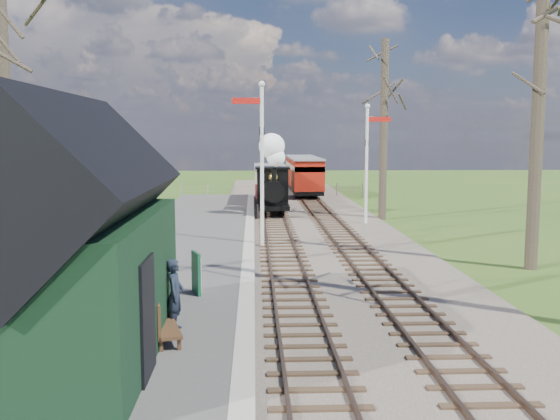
{
  "coord_description": "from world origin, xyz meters",
  "views": [
    {
      "loc": [
        -1.01,
        -7.14,
        4.2
      ],
      "look_at": [
        -0.08,
        14.85,
        1.6
      ],
      "focal_mm": 40.0,
      "sensor_mm": 36.0,
      "label": 1
    }
  ],
  "objects_px": {
    "locomotive": "(273,180)",
    "sign_board": "(196,273)",
    "semaphore_near": "(260,152)",
    "semaphore_far": "(368,155)",
    "station_shed": "(70,245)",
    "coach": "(270,181)",
    "bench": "(160,319)",
    "person": "(175,295)",
    "red_carriage_b": "(301,172)",
    "red_carriage_a": "(307,176)"
  },
  "relations": [
    {
      "from": "station_shed",
      "to": "sign_board",
      "type": "distance_m",
      "value": 5.13
    },
    {
      "from": "semaphore_near",
      "to": "locomotive",
      "type": "relative_size",
      "value": 1.49
    },
    {
      "from": "semaphore_near",
      "to": "bench",
      "type": "distance_m",
      "value": 11.71
    },
    {
      "from": "red_carriage_b",
      "to": "sign_board",
      "type": "bearing_deg",
      "value": -98.97
    },
    {
      "from": "sign_board",
      "to": "station_shed",
      "type": "bearing_deg",
      "value": -111.69
    },
    {
      "from": "locomotive",
      "to": "coach",
      "type": "xyz_separation_m",
      "value": [
        0.01,
        6.06,
        -0.51
      ]
    },
    {
      "from": "coach",
      "to": "sign_board",
      "type": "height_order",
      "value": "coach"
    },
    {
      "from": "semaphore_near",
      "to": "sign_board",
      "type": "distance_m",
      "value": 8.17
    },
    {
      "from": "person",
      "to": "red_carriage_b",
      "type": "bearing_deg",
      "value": -3.63
    },
    {
      "from": "red_carriage_b",
      "to": "person",
      "type": "bearing_deg",
      "value": -98.47
    },
    {
      "from": "bench",
      "to": "person",
      "type": "distance_m",
      "value": 0.76
    },
    {
      "from": "station_shed",
      "to": "person",
      "type": "xyz_separation_m",
      "value": [
        1.65,
        1.53,
        -1.32
      ]
    },
    {
      "from": "coach",
      "to": "semaphore_far",
      "type": "bearing_deg",
      "value": -65.26
    },
    {
      "from": "red_carriage_b",
      "to": "bench",
      "type": "height_order",
      "value": "red_carriage_b"
    },
    {
      "from": "coach",
      "to": "red_carriage_a",
      "type": "height_order",
      "value": "red_carriage_a"
    },
    {
      "from": "red_carriage_a",
      "to": "sign_board",
      "type": "relative_size",
      "value": 4.82
    },
    {
      "from": "locomotive",
      "to": "bench",
      "type": "distance_m",
      "value": 20.8
    },
    {
      "from": "semaphore_far",
      "to": "red_carriage_b",
      "type": "xyz_separation_m",
      "value": [
        -1.77,
        18.79,
        -1.84
      ]
    },
    {
      "from": "person",
      "to": "red_carriage_a",
      "type": "bearing_deg",
      "value": -5.16
    },
    {
      "from": "station_shed",
      "to": "red_carriage_b",
      "type": "height_order",
      "value": "station_shed"
    },
    {
      "from": "sign_board",
      "to": "bench",
      "type": "height_order",
      "value": "sign_board"
    },
    {
      "from": "semaphore_near",
      "to": "station_shed",
      "type": "bearing_deg",
      "value": -106.38
    },
    {
      "from": "locomotive",
      "to": "bench",
      "type": "xyz_separation_m",
      "value": [
        -2.86,
        -20.56,
        -1.31
      ]
    },
    {
      "from": "coach",
      "to": "station_shed",
      "type": "bearing_deg",
      "value": -98.88
    },
    {
      "from": "coach",
      "to": "red_carriage_a",
      "type": "distance_m",
      "value": 4.6
    },
    {
      "from": "semaphore_far",
      "to": "sign_board",
      "type": "xyz_separation_m",
      "value": [
        -6.86,
        -13.45,
        -2.62
      ]
    },
    {
      "from": "person",
      "to": "sign_board",
      "type": "bearing_deg",
      "value": 1.75
    },
    {
      "from": "station_shed",
      "to": "coach",
      "type": "height_order",
      "value": "station_shed"
    },
    {
      "from": "semaphore_far",
      "to": "red_carriage_a",
      "type": "bearing_deg",
      "value": 97.6
    },
    {
      "from": "station_shed",
      "to": "semaphore_near",
      "type": "height_order",
      "value": "semaphore_near"
    },
    {
      "from": "red_carriage_a",
      "to": "person",
      "type": "bearing_deg",
      "value": -100.0
    },
    {
      "from": "locomotive",
      "to": "sign_board",
      "type": "xyz_separation_m",
      "value": [
        -2.47,
        -16.88,
        -1.2
      ]
    },
    {
      "from": "station_shed",
      "to": "coach",
      "type": "bearing_deg",
      "value": 81.12
    },
    {
      "from": "station_shed",
      "to": "locomotive",
      "type": "bearing_deg",
      "value": 78.69
    },
    {
      "from": "semaphore_far",
      "to": "sign_board",
      "type": "height_order",
      "value": "semaphore_far"
    },
    {
      "from": "station_shed",
      "to": "coach",
      "type": "distance_m",
      "value": 27.84
    },
    {
      "from": "locomotive",
      "to": "bench",
      "type": "relative_size",
      "value": 2.53
    },
    {
      "from": "locomotive",
      "to": "red_carriage_b",
      "type": "bearing_deg",
      "value": 80.35
    },
    {
      "from": "bench",
      "to": "person",
      "type": "height_order",
      "value": "person"
    },
    {
      "from": "station_shed",
      "to": "person",
      "type": "relative_size",
      "value": 4.21
    },
    {
      "from": "semaphore_near",
      "to": "semaphore_far",
      "type": "relative_size",
      "value": 1.09
    },
    {
      "from": "locomotive",
      "to": "sign_board",
      "type": "distance_m",
      "value": 17.1
    },
    {
      "from": "semaphore_far",
      "to": "red_carriage_a",
      "type": "xyz_separation_m",
      "value": [
        -1.77,
        13.29,
        -1.84
      ]
    },
    {
      "from": "red_carriage_b",
      "to": "person",
      "type": "distance_m",
      "value": 35.65
    },
    {
      "from": "station_shed",
      "to": "bench",
      "type": "distance_m",
      "value": 2.35
    },
    {
      "from": "semaphore_near",
      "to": "red_carriage_b",
      "type": "distance_m",
      "value": 25.1
    },
    {
      "from": "locomotive",
      "to": "red_carriage_b",
      "type": "xyz_separation_m",
      "value": [
        2.61,
        15.35,
        -0.43
      ]
    },
    {
      "from": "semaphore_far",
      "to": "coach",
      "type": "bearing_deg",
      "value": 114.74
    },
    {
      "from": "red_carriage_b",
      "to": "sign_board",
      "type": "height_order",
      "value": "red_carriage_b"
    },
    {
      "from": "red_carriage_b",
      "to": "semaphore_far",
      "type": "bearing_deg",
      "value": -84.61
    }
  ]
}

